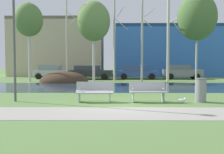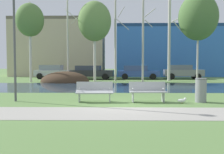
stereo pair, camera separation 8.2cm
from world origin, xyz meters
The scene contains 22 objects.
ground_plane centered at (0.00, 10.00, 0.00)m, with size 120.00×120.00×0.00m, color #5B7F42.
paved_path_strip centered at (0.00, -1.80, 0.01)m, with size 60.00×2.24×0.01m, color #9E998E.
river_band centered at (0.00, 7.86, 0.00)m, with size 80.00×7.37×0.01m, color #284256.
soil_mound centered at (-4.84, 12.70, 0.00)m, with size 4.38×3.55×1.94m, color #423021.
bench_left centered at (-1.16, 0.75, 0.47)m, with size 1.63×0.64×0.87m.
bench_right centered at (1.15, 0.75, 0.47)m, with size 1.63×0.64×0.87m.
trash_bin centered at (3.42, 0.73, 0.54)m, with size 0.50×0.50×1.04m.
seagull centered at (2.52, 0.33, 0.13)m, with size 0.41×0.15×0.25m.
streetlamp centered at (-4.67, 0.88, 3.86)m, with size 0.32×0.32×5.86m.
birch_far_left centered at (-8.01, 12.95, 5.56)m, with size 2.50×2.50×7.18m.
birch_left centered at (-4.71, 13.70, 4.29)m, with size 1.54×2.43×8.42m.
birch_center_left centered at (-2.22, 13.67, 5.56)m, with size 3.08×3.08×7.43m.
birch_center centered at (-0.26, 14.21, 4.49)m, with size 1.40×2.18×8.86m.
birch_center_right centered at (2.26, 13.37, 4.30)m, with size 1.21×1.97×8.46m.
birch_right centered at (4.82, 14.09, 4.62)m, with size 1.44×2.54×9.17m.
birch_far_right centered at (7.27, 13.45, 5.90)m, with size 3.55×3.55×8.04m.
parked_van_nearest_silver centered at (-7.04, 17.56, 0.79)m, with size 4.15×2.14×1.50m.
parked_sedan_second_dark centered at (-2.87, 16.78, 0.77)m, with size 4.67×2.30×1.45m.
parked_hatch_third_blue centered at (2.10, 17.14, 0.76)m, with size 4.49×2.22×1.45m.
parked_wagon_fourth_grey centered at (6.89, 17.26, 0.80)m, with size 4.17×2.14×1.52m.
building_beige_block centered at (-7.92, 25.59, 3.80)m, with size 11.99×7.83×7.59m.
building_blue_store centered at (8.75, 25.41, 3.31)m, with size 17.77×8.05×6.62m.
Camera 1 is at (-0.31, -10.33, 1.67)m, focal length 41.21 mm.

